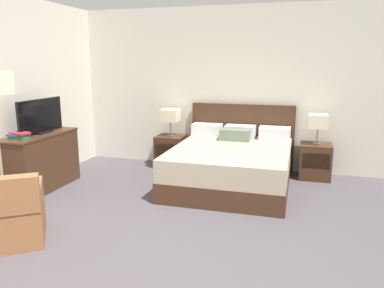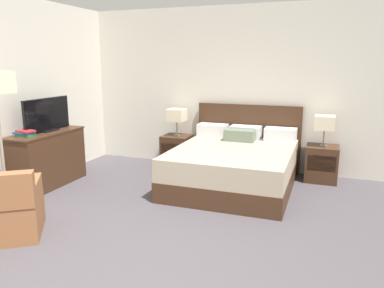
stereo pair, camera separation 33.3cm
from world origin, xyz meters
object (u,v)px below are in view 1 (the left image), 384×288
at_px(nightstand_left, 171,151).
at_px(nightstand_right, 315,161).
at_px(bed, 232,164).
at_px(tv, 41,117).
at_px(table_lamp_left, 170,115).
at_px(table_lamp_right, 318,122).
at_px(book_small_top, 20,133).
at_px(dresser, 41,161).
at_px(book_blue_cover, 18,135).
at_px(armchair_by_window, 7,216).
at_px(book_red_cover, 20,138).

distance_m(nightstand_left, nightstand_right, 2.43).
relative_size(bed, tv, 2.22).
height_order(nightstand_left, table_lamp_left, table_lamp_left).
height_order(table_lamp_right, tv, tv).
distance_m(nightstand_left, book_small_top, 2.53).
distance_m(bed, dresser, 2.79).
bearing_deg(table_lamp_left, tv, -132.16).
height_order(table_lamp_left, book_small_top, table_lamp_left).
bearing_deg(book_small_top, nightstand_right, 27.69).
height_order(bed, book_blue_cover, bed).
relative_size(nightstand_left, book_blue_cover, 2.21).
bearing_deg(table_lamp_left, nightstand_right, -0.03).
bearing_deg(dresser, bed, 19.34).
bearing_deg(table_lamp_left, table_lamp_right, 0.00).
xyz_separation_m(bed, book_blue_cover, (-2.65, -1.30, 0.54)).
height_order(nightstand_right, tv, tv).
relative_size(table_lamp_left, table_lamp_right, 1.00).
height_order(table_lamp_right, book_blue_cover, table_lamp_right).
relative_size(book_blue_cover, armchair_by_window, 0.26).
relative_size(nightstand_right, armchair_by_window, 0.58).
bearing_deg(book_small_top, armchair_by_window, -56.67).
xyz_separation_m(nightstand_right, book_small_top, (-3.83, -2.01, 0.62)).
height_order(bed, table_lamp_right, bed).
relative_size(nightstand_right, book_red_cover, 2.39).
height_order(bed, armchair_by_window, bed).
distance_m(nightstand_right, table_lamp_left, 2.51).
bearing_deg(tv, armchair_by_window, -64.44).
bearing_deg(book_small_top, nightstand_left, 55.05).
relative_size(table_lamp_right, book_blue_cover, 1.86).
bearing_deg(nightstand_left, table_lamp_left, 90.00).
height_order(table_lamp_left, armchair_by_window, table_lamp_left).
distance_m(book_blue_cover, armchair_by_window, 1.52).
height_order(table_lamp_left, tv, tv).
distance_m(book_red_cover, book_small_top, 0.06).
height_order(dresser, armchair_by_window, dresser).
xyz_separation_m(bed, tv, (-2.63, -0.85, 0.73)).
distance_m(table_lamp_right, tv, 4.15).
xyz_separation_m(nightstand_left, table_lamp_left, (0.00, 0.00, 0.63)).
bearing_deg(book_blue_cover, book_red_cover, 0.00).
bearing_deg(dresser, armchair_by_window, -63.35).
distance_m(dresser, armchair_by_window, 1.72).
bearing_deg(tv, bed, 17.97).
relative_size(nightstand_right, table_lamp_right, 1.19).
bearing_deg(bed, book_blue_cover, -153.79).
bearing_deg(book_small_top, book_red_cover, 180.00).
height_order(nightstand_right, table_lamp_right, table_lamp_right).
xyz_separation_m(table_lamp_right, dresser, (-3.84, -1.63, -0.49)).
bearing_deg(armchair_by_window, book_red_cover, 123.64).
bearing_deg(table_lamp_left, book_blue_cover, -125.47).
height_order(book_red_cover, armchair_by_window, book_red_cover).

